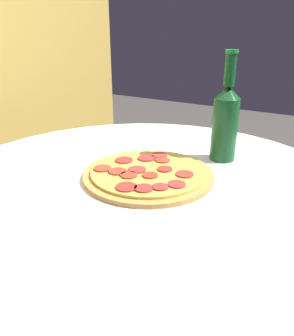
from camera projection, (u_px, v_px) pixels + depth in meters
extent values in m
cylinder|color=white|center=(143.00, 308.00, 0.85)|extent=(0.10, 0.10, 0.69)
cylinder|color=white|center=(142.00, 186.00, 0.71)|extent=(0.94, 0.94, 0.02)
cylinder|color=#C68E47|center=(147.00, 174.00, 0.73)|extent=(0.29, 0.29, 0.01)
cylinder|color=#E0BC4C|center=(147.00, 171.00, 0.73)|extent=(0.25, 0.25, 0.01)
cylinder|color=#AF3230|center=(144.00, 188.00, 0.64)|extent=(0.04, 0.04, 0.00)
cylinder|color=#B73A27|center=(151.00, 175.00, 0.69)|extent=(0.03, 0.03, 0.00)
cylinder|color=#AF342D|center=(165.00, 169.00, 0.72)|extent=(0.03, 0.03, 0.00)
cylinder|color=#B03E29|center=(102.00, 168.00, 0.73)|extent=(0.04, 0.04, 0.00)
cylinder|color=#B63D29|center=(129.00, 175.00, 0.69)|extent=(0.04, 0.04, 0.00)
cylinder|color=#AF322F|center=(124.00, 160.00, 0.77)|extent=(0.04, 0.04, 0.00)
cylinder|color=#AE3435|center=(147.00, 158.00, 0.78)|extent=(0.04, 0.04, 0.00)
cylinder|color=#B23D2D|center=(118.00, 171.00, 0.71)|extent=(0.04, 0.04, 0.00)
cylinder|color=#A9382F|center=(185.00, 174.00, 0.70)|extent=(0.04, 0.04, 0.00)
cylinder|color=#AC3835|center=(137.00, 170.00, 0.72)|extent=(0.04, 0.04, 0.00)
cylinder|color=#AA3633|center=(160.00, 187.00, 0.64)|extent=(0.03, 0.03, 0.00)
cylinder|color=#BA3835|center=(177.00, 184.00, 0.65)|extent=(0.04, 0.04, 0.00)
cylinder|color=#AE3227|center=(126.00, 187.00, 0.64)|extent=(0.04, 0.04, 0.00)
cylinder|color=#B63D30|center=(159.00, 155.00, 0.80)|extent=(0.04, 0.04, 0.00)
cylinder|color=#B03E30|center=(162.00, 160.00, 0.77)|extent=(0.03, 0.03, 0.00)
cylinder|color=#144C23|center=(224.00, 130.00, 0.80)|extent=(0.06, 0.06, 0.15)
cone|color=#144C23|center=(228.00, 92.00, 0.76)|extent=(0.06, 0.06, 0.03)
cylinder|color=#144C23|center=(230.00, 70.00, 0.74)|extent=(0.03, 0.03, 0.07)
cylinder|color=#1E8438|center=(232.00, 51.00, 0.73)|extent=(0.03, 0.03, 0.01)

